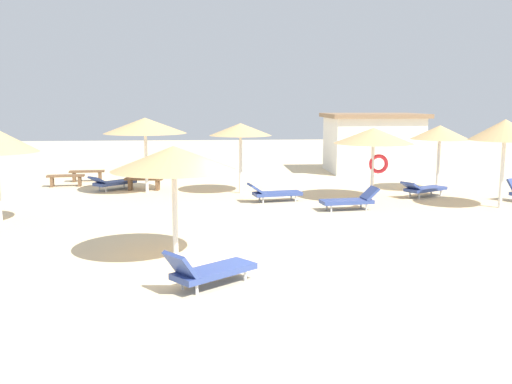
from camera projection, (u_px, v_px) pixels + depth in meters
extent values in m
plane|color=beige|center=(268.00, 271.00, 11.87)|extent=(80.00, 80.00, 0.00)
cylinder|color=silver|center=(438.00, 164.00, 22.34)|extent=(0.12, 0.12, 2.14)
cone|color=tan|center=(440.00, 132.00, 22.14)|extent=(2.27, 2.27, 0.54)
cylinder|color=silver|center=(146.00, 162.00, 21.86)|extent=(0.12, 0.12, 2.39)
cone|color=tan|center=(145.00, 126.00, 21.64)|extent=(3.16, 3.16, 0.59)
cylinder|color=silver|center=(241.00, 163.00, 21.72)|extent=(0.12, 0.12, 2.32)
cone|color=tan|center=(240.00, 129.00, 21.51)|extent=(2.38, 2.38, 0.47)
cylinder|color=silver|center=(175.00, 212.00, 12.74)|extent=(0.12, 0.12, 2.10)
cone|color=tan|center=(174.00, 158.00, 12.54)|extent=(2.79, 2.79, 0.54)
cylinder|color=silver|center=(372.00, 170.00, 20.31)|extent=(0.12, 0.12, 2.13)
cone|color=tan|center=(374.00, 136.00, 20.11)|extent=(2.82, 2.82, 0.56)
torus|color=red|center=(379.00, 164.00, 20.29)|extent=(0.71, 0.19, 0.70)
cylinder|color=silver|center=(502.00, 173.00, 18.73)|extent=(0.12, 0.12, 2.35)
cone|color=tan|center=(505.00, 130.00, 18.51)|extent=(2.30, 2.30, 0.68)
cube|color=#33478C|center=(426.00, 189.00, 21.08)|extent=(1.80, 1.39, 0.12)
cube|color=#33478C|center=(411.00, 186.00, 20.61)|extent=(0.77, 0.81, 0.32)
cylinder|color=silver|center=(419.00, 196.00, 20.60)|extent=(0.06, 0.06, 0.22)
cylinder|color=silver|center=(410.00, 194.00, 20.96)|extent=(0.06, 0.06, 0.22)
cylinder|color=silver|center=(441.00, 193.00, 21.26)|extent=(0.06, 0.06, 0.22)
cylinder|color=silver|center=(431.00, 191.00, 21.62)|extent=(0.06, 0.06, 0.22)
cube|color=#33478C|center=(115.00, 183.00, 22.72)|extent=(1.66, 1.65, 0.12)
cube|color=#33478C|center=(98.00, 180.00, 22.09)|extent=(0.82, 0.82, 0.32)
cylinder|color=silver|center=(106.00, 189.00, 22.15)|extent=(0.06, 0.06, 0.22)
cylinder|color=silver|center=(99.00, 188.00, 22.44)|extent=(0.06, 0.06, 0.22)
cylinder|color=silver|center=(131.00, 186.00, 23.06)|extent=(0.06, 0.06, 0.22)
cylinder|color=silver|center=(124.00, 185.00, 23.34)|extent=(0.06, 0.06, 0.22)
cube|color=#33478C|center=(277.00, 194.00, 20.06)|extent=(1.79, 0.96, 0.12)
cube|color=#33478C|center=(256.00, 189.00, 19.80)|extent=(0.62, 0.73, 0.37)
cylinder|color=silver|center=(263.00, 200.00, 19.71)|extent=(0.06, 0.06, 0.22)
cylinder|color=silver|center=(259.00, 198.00, 20.13)|extent=(0.06, 0.06, 0.22)
cylinder|color=silver|center=(295.00, 199.00, 20.04)|extent=(0.06, 0.06, 0.22)
cylinder|color=silver|center=(291.00, 197.00, 20.46)|extent=(0.06, 0.06, 0.22)
cube|color=#33478C|center=(214.00, 271.00, 10.94)|extent=(1.73, 1.56, 0.12)
cube|color=#33478C|center=(180.00, 265.00, 10.35)|extent=(0.70, 0.74, 0.49)
cylinder|color=silver|center=(197.00, 289.00, 10.40)|extent=(0.06, 0.06, 0.22)
cylinder|color=silver|center=(183.00, 284.00, 10.72)|extent=(0.06, 0.06, 0.22)
cylinder|color=silver|center=(245.00, 276.00, 11.22)|extent=(0.06, 0.06, 0.22)
cylinder|color=silver|center=(231.00, 271.00, 11.53)|extent=(0.06, 0.06, 0.22)
cube|color=#33478C|center=(347.00, 202.00, 18.47)|extent=(1.77, 0.85, 0.12)
cube|color=#33478C|center=(370.00, 193.00, 18.60)|extent=(0.54, 0.69, 0.43)
cylinder|color=silver|center=(361.00, 205.00, 18.84)|extent=(0.06, 0.06, 0.22)
cylinder|color=silver|center=(366.00, 207.00, 18.41)|extent=(0.06, 0.06, 0.22)
cylinder|color=silver|center=(327.00, 206.00, 18.59)|extent=(0.06, 0.06, 0.22)
cylinder|color=silver|center=(331.00, 209.00, 18.16)|extent=(0.06, 0.06, 0.22)
cube|color=brown|center=(87.00, 171.00, 24.97)|extent=(1.53, 0.54, 0.08)
cube|color=brown|center=(74.00, 177.00, 24.91)|extent=(0.15, 0.37, 0.41)
cube|color=brown|center=(100.00, 177.00, 25.11)|extent=(0.15, 0.37, 0.41)
cube|color=brown|center=(66.00, 176.00, 23.51)|extent=(1.54, 0.56, 0.08)
cube|color=brown|center=(52.00, 182.00, 23.44)|extent=(0.16, 0.37, 0.41)
cube|color=brown|center=(80.00, 181.00, 23.65)|extent=(0.16, 0.37, 0.41)
cube|color=brown|center=(144.00, 179.00, 22.56)|extent=(1.54, 0.57, 0.08)
cube|color=brown|center=(130.00, 185.00, 22.61)|extent=(0.16, 0.37, 0.41)
cube|color=brown|center=(158.00, 185.00, 22.58)|extent=(0.16, 0.37, 0.41)
cube|color=white|center=(372.00, 145.00, 28.36)|extent=(4.34, 3.33, 2.70)
cube|color=#8C6B4C|center=(373.00, 116.00, 28.13)|extent=(4.74, 3.73, 0.20)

